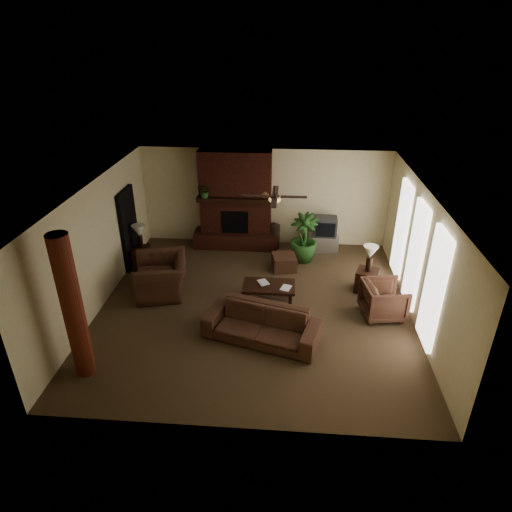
# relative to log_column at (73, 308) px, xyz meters

# --- Properties ---
(room_shell) EXTENTS (7.00, 7.00, 7.00)m
(room_shell) POSITION_rel_log_column_xyz_m (2.95, 2.40, 0.00)
(room_shell) COLOR brown
(room_shell) RESTS_ON ground
(fireplace) EXTENTS (2.40, 0.70, 2.80)m
(fireplace) POSITION_rel_log_column_xyz_m (2.15, 5.62, -0.24)
(fireplace) COLOR #4F2015
(fireplace) RESTS_ON ground
(windows) EXTENTS (0.08, 3.65, 2.35)m
(windows) POSITION_rel_log_column_xyz_m (6.40, 2.60, -0.05)
(windows) COLOR white
(windows) RESTS_ON ground
(log_column) EXTENTS (0.36, 0.36, 2.80)m
(log_column) POSITION_rel_log_column_xyz_m (0.00, 0.00, 0.00)
(log_column) COLOR maroon
(log_column) RESTS_ON ground
(doorway) EXTENTS (0.10, 1.00, 2.10)m
(doorway) POSITION_rel_log_column_xyz_m (-0.49, 4.20, -0.35)
(doorway) COLOR black
(doorway) RESTS_ON ground
(ceiling_fan) EXTENTS (1.35, 1.35, 0.37)m
(ceiling_fan) POSITION_rel_log_column_xyz_m (3.35, 2.70, 1.13)
(ceiling_fan) COLOR black
(ceiling_fan) RESTS_ON ceiling
(sofa) EXTENTS (2.44, 1.31, 0.92)m
(sofa) POSITION_rel_log_column_xyz_m (3.19, 1.24, -0.94)
(sofa) COLOR #4E3021
(sofa) RESTS_ON ground
(armchair_left) EXTENTS (1.18, 1.53, 1.19)m
(armchair_left) POSITION_rel_log_column_xyz_m (0.68, 2.87, -0.81)
(armchair_left) COLOR #4E3021
(armchair_left) RESTS_ON ground
(armchair_right) EXTENTS (0.94, 0.98, 0.89)m
(armchair_right) POSITION_rel_log_column_xyz_m (5.80, 2.26, -0.96)
(armchair_right) COLOR #4E3021
(armchair_right) RESTS_ON ground
(coffee_table) EXTENTS (1.20, 0.70, 0.43)m
(coffee_table) POSITION_rel_log_column_xyz_m (3.26, 2.66, -1.03)
(coffee_table) COLOR black
(coffee_table) RESTS_ON ground
(ottoman) EXTENTS (0.70, 0.70, 0.40)m
(ottoman) POSITION_rel_log_column_xyz_m (3.58, 4.25, -1.20)
(ottoman) COLOR #4E3021
(ottoman) RESTS_ON ground
(tv_stand) EXTENTS (0.93, 0.66, 0.50)m
(tv_stand) POSITION_rel_log_column_xyz_m (4.64, 5.49, -1.15)
(tv_stand) COLOR #B8B8BA
(tv_stand) RESTS_ON ground
(tv) EXTENTS (0.67, 0.55, 0.52)m
(tv) POSITION_rel_log_column_xyz_m (4.69, 5.43, -0.64)
(tv) COLOR #373739
(tv) RESTS_ON tv_stand
(floor_vase) EXTENTS (0.34, 0.34, 0.77)m
(floor_vase) POSITION_rel_log_column_xyz_m (3.25, 5.55, -0.97)
(floor_vase) COLOR black
(floor_vase) RESTS_ON ground
(floor_plant) EXTENTS (1.16, 1.51, 0.75)m
(floor_plant) POSITION_rel_log_column_xyz_m (4.09, 4.82, -1.03)
(floor_plant) COLOR #2A5622
(floor_plant) RESTS_ON ground
(side_table_left) EXTENTS (0.63, 0.63, 0.55)m
(side_table_left) POSITION_rel_log_column_xyz_m (-0.20, 4.09, -1.12)
(side_table_left) COLOR black
(side_table_left) RESTS_ON ground
(lamp_left) EXTENTS (0.46, 0.46, 0.65)m
(lamp_left) POSITION_rel_log_column_xyz_m (-0.20, 4.10, -0.40)
(lamp_left) COLOR black
(lamp_left) RESTS_ON side_table_left
(side_table_right) EXTENTS (0.63, 0.63, 0.55)m
(side_table_right) POSITION_rel_log_column_xyz_m (5.60, 3.31, -1.12)
(side_table_right) COLOR black
(side_table_right) RESTS_ON ground
(lamp_right) EXTENTS (0.43, 0.43, 0.65)m
(lamp_right) POSITION_rel_log_column_xyz_m (5.60, 3.31, -0.40)
(lamp_right) COLOR black
(lamp_right) RESTS_ON side_table_right
(mantel_plant) EXTENTS (0.46, 0.49, 0.33)m
(mantel_plant) POSITION_rel_log_column_xyz_m (1.35, 5.31, 0.32)
(mantel_plant) COLOR #2A5622
(mantel_plant) RESTS_ON fireplace
(mantel_vase) EXTENTS (0.25, 0.26, 0.22)m
(mantel_vase) POSITION_rel_log_column_xyz_m (3.00, 5.42, 0.27)
(mantel_vase) COLOR brown
(mantel_vase) RESTS_ON fireplace
(book_a) EXTENTS (0.20, 0.12, 0.29)m
(book_a) POSITION_rel_log_column_xyz_m (3.03, 2.69, -0.83)
(book_a) COLOR #999999
(book_a) RESTS_ON coffee_table
(book_b) EXTENTS (0.21, 0.09, 0.29)m
(book_b) POSITION_rel_log_column_xyz_m (3.55, 2.57, -0.82)
(book_b) COLOR #999999
(book_b) RESTS_ON coffee_table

